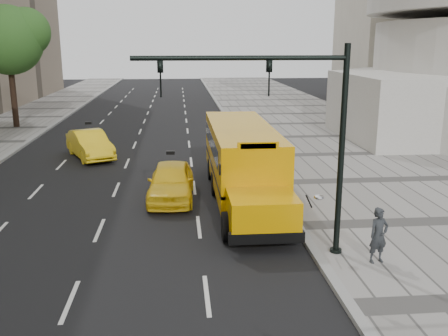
{
  "coord_description": "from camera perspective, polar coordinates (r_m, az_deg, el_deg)",
  "views": [
    {
      "loc": [
        1.87,
        -21.81,
        6.42
      ],
      "look_at": [
        3.5,
        -4.0,
        1.9
      ],
      "focal_mm": 40.0,
      "sensor_mm": 36.0,
      "label": 1
    }
  ],
  "objects": [
    {
      "name": "ground",
      "position": [
        22.81,
        -9.72,
        -2.37
      ],
      "size": [
        140.0,
        140.0,
        0.0
      ],
      "primitive_type": "plane",
      "color": "black",
      "rests_on": "ground"
    },
    {
      "name": "sidewalk_museum",
      "position": [
        24.87,
        19.02,
        -1.39
      ],
      "size": [
        12.0,
        140.0,
        0.15
      ],
      "primitive_type": "cube",
      "color": "gray",
      "rests_on": "ground"
    },
    {
      "name": "curb_museum",
      "position": [
        23.08,
        5.29,
        -1.83
      ],
      "size": [
        0.3,
        140.0,
        0.15
      ],
      "primitive_type": "cube",
      "color": "gray",
      "rests_on": "ground"
    },
    {
      "name": "tree_c",
      "position": [
        40.91,
        -23.35,
        13.33
      ],
      "size": [
        5.69,
        5.06,
        9.1
      ],
      "color": "black",
      "rests_on": "ground"
    },
    {
      "name": "school_bus",
      "position": [
        21.02,
        2.09,
        1.38
      ],
      "size": [
        2.96,
        11.56,
        3.19
      ],
      "color": "#D99300",
      "rests_on": "ground"
    },
    {
      "name": "taxi_near",
      "position": [
        20.95,
        -6.06,
        -1.52
      ],
      "size": [
        2.03,
        4.63,
        1.55
      ],
      "primitive_type": "imported",
      "rotation": [
        0.0,
        0.0,
        -0.04
      ],
      "color": "yellow",
      "rests_on": "ground"
    },
    {
      "name": "taxi_far",
      "position": [
        29.38,
        -15.08,
        2.62
      ],
      "size": [
        3.46,
        4.97,
        1.55
      ],
      "primitive_type": "imported",
      "rotation": [
        0.0,
        0.0,
        0.43
      ],
      "color": "yellow",
      "rests_on": "ground"
    },
    {
      "name": "pedestrian",
      "position": [
        15.26,
        17.25,
        -7.36
      ],
      "size": [
        0.69,
        0.54,
        1.66
      ],
      "primitive_type": "imported",
      "rotation": [
        0.0,
        0.0,
        0.25
      ],
      "color": "#272A2D",
      "rests_on": "sidewalk_museum"
    },
    {
      "name": "traffic_signal",
      "position": [
        14.47,
        8.14,
        4.78
      ],
      "size": [
        6.18,
        0.36,
        6.4
      ],
      "color": "black",
      "rests_on": "ground"
    }
  ]
}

